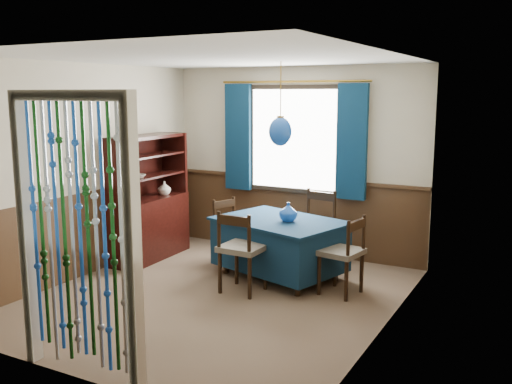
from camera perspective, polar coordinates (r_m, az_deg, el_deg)
The scene contains 22 objects.
floor at distance 6.23m, azimuth -3.93°, elevation -10.40°, with size 4.00×4.00×0.00m, color brown.
ceiling at distance 5.85m, azimuth -4.23°, elevation 13.23°, with size 4.00×4.00×0.00m, color silver.
wall_back at distance 7.66m, azimuth 3.94°, elevation 3.08°, with size 3.60×3.60×0.00m, color beige.
wall_front at distance 4.38m, azimuth -18.18°, elevation -2.56°, with size 3.60×3.60×0.00m, color beige.
wall_left at distance 7.03m, azimuth -16.59°, elevation 2.07°, with size 4.00×4.00×0.00m, color beige.
wall_right at distance 5.19m, azimuth 12.99°, elevation -0.43°, with size 4.00×4.00×0.00m, color beige.
wainscot_back at distance 7.77m, azimuth 3.83°, elevation -2.44°, with size 3.60×3.60×0.00m, color #432C19.
wainscot_front at distance 4.61m, azimuth -17.54°, elevation -11.67°, with size 3.60×3.60×0.00m, color #432C19.
wainscot_left at distance 7.16m, azimuth -16.21°, elevation -3.89°, with size 4.00×4.00×0.00m, color #432C19.
wainscot_right at distance 5.37m, azimuth 12.52°, elevation -8.30°, with size 4.00×4.00×0.00m, color #432C19.
window at distance 7.58m, azimuth 3.81°, elevation 5.29°, with size 1.32×0.12×1.42m, color black.
doorway at distance 4.47m, azimuth -17.49°, elevation -4.92°, with size 1.16×0.12×2.18m, color silver, non-canonical shape.
dining_table at distance 6.74m, azimuth 2.38°, elevation -5.17°, with size 1.67×1.36×0.69m.
chair_near at distance 6.21m, azimuth -1.48°, elevation -5.73°, with size 0.46×0.44×0.91m.
chair_far at distance 7.26m, azimuth 5.87°, elevation -3.35°, with size 0.53×0.51×0.94m.
chair_left at distance 7.31m, azimuth -2.53°, elevation -3.72°, with size 0.50×0.51×0.82m.
chair_right at distance 6.22m, azimuth 8.74°, elevation -6.03°, with size 0.47×0.49×0.87m.
sideboard at distance 7.59m, azimuth -10.71°, elevation -2.34°, with size 0.47×1.25×1.62m.
pendant_lamp at distance 6.52m, azimuth 2.46°, elevation 6.08°, with size 0.27×0.27×0.94m.
vase_table at distance 6.57m, azimuth 3.24°, elevation -2.08°, with size 0.19×0.19×0.20m, color #16459D.
bowl_shelf at distance 7.27m, azimuth -11.70°, elevation 1.60°, with size 0.20×0.20×0.05m, color beige.
vase_sideboard at distance 7.71m, azimuth -9.16°, elevation 0.47°, with size 0.19×0.19×0.20m, color beige.
Camera 1 is at (3.13, -4.93, 2.16)m, focal length 40.00 mm.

